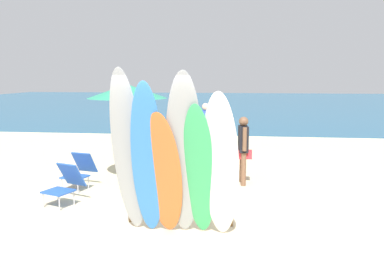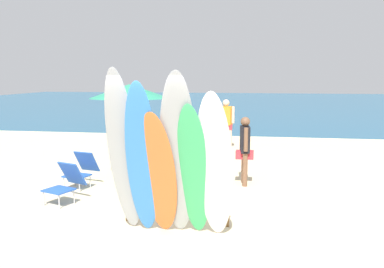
# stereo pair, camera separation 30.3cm
# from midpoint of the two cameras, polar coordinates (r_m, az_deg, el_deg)

# --- Properties ---
(ground) EXTENTS (60.00, 60.00, 0.00)m
(ground) POSITION_cam_midpoint_polar(r_m,az_deg,el_deg) (20.64, 3.70, 1.37)
(ground) COLOR beige
(ocean_water) EXTENTS (60.00, 40.00, 0.02)m
(ocean_water) POSITION_cam_midpoint_polar(r_m,az_deg,el_deg) (36.68, 5.12, 4.42)
(ocean_water) COLOR #235B7F
(ocean_water) RESTS_ON ground
(surfboard_rack) EXTENTS (1.83, 0.07, 0.69)m
(surfboard_rack) POSITION_cam_midpoint_polar(r_m,az_deg,el_deg) (6.85, -2.97, -8.62)
(surfboard_rack) COLOR brown
(surfboard_rack) RESTS_ON ground
(surfboard_grey_0) EXTENTS (0.54, 0.80, 2.63)m
(surfboard_grey_0) POSITION_cam_midpoint_polar(r_m,az_deg,el_deg) (6.26, -10.37, -2.72)
(surfboard_grey_0) COLOR #999EA3
(surfboard_grey_0) RESTS_ON ground
(surfboard_blue_1) EXTENTS (0.57, 0.87, 2.44)m
(surfboard_blue_1) POSITION_cam_midpoint_polar(r_m,az_deg,el_deg) (6.10, -7.69, -3.85)
(surfboard_blue_1) COLOR #337AD1
(surfboard_blue_1) RESTS_ON ground
(surfboard_orange_2) EXTENTS (0.63, 0.76, 2.00)m
(surfboard_orange_2) POSITION_cam_midpoint_polar(r_m,az_deg,el_deg) (6.16, -5.47, -5.80)
(surfboard_orange_2) COLOR orange
(surfboard_orange_2) RESTS_ON ground
(surfboard_grey_3) EXTENTS (0.64, 0.91, 2.59)m
(surfboard_grey_3) POSITION_cam_midpoint_polar(r_m,az_deg,el_deg) (6.01, -2.60, -3.27)
(surfboard_grey_3) COLOR #999EA3
(surfboard_grey_3) RESTS_ON ground
(surfboard_green_4) EXTENTS (0.55, 0.81, 2.12)m
(surfboard_green_4) POSITION_cam_midpoint_polar(r_m,az_deg,el_deg) (6.06, -0.40, -5.40)
(surfboard_green_4) COLOR #38B266
(surfboard_green_4) RESTS_ON ground
(surfboard_white_5) EXTENTS (0.60, 0.80, 2.30)m
(surfboard_white_5) POSITION_cam_midpoint_polar(r_m,az_deg,el_deg) (5.97, 2.60, -4.76)
(surfboard_white_5) COLOR white
(surfboard_white_5) RESTS_ON ground
(beachgoer_by_water) EXTENTS (0.41, 0.59, 1.57)m
(beachgoer_by_water) POSITION_cam_midpoint_polar(r_m,az_deg,el_deg) (9.28, 6.32, -1.63)
(beachgoer_by_water) COLOR brown
(beachgoer_by_water) RESTS_ON ground
(beachgoer_midbeach) EXTENTS (0.58, 0.38, 1.69)m
(beachgoer_midbeach) POSITION_cam_midpoint_polar(r_m,az_deg,el_deg) (8.45, -7.72, -2.17)
(beachgoer_midbeach) COLOR brown
(beachgoer_midbeach) RESTS_ON ground
(beachgoer_strolling) EXTENTS (0.62, 0.26, 1.63)m
(beachgoer_strolling) POSITION_cam_midpoint_polar(r_m,az_deg,el_deg) (12.67, 1.23, 1.27)
(beachgoer_strolling) COLOR beige
(beachgoer_strolling) RESTS_ON ground
(beachgoer_photographing) EXTENTS (0.59, 0.36, 1.68)m
(beachgoer_photographing) POSITION_cam_midpoint_polar(r_m,az_deg,el_deg) (13.84, 3.33, 1.97)
(beachgoer_photographing) COLOR beige
(beachgoer_photographing) RESTS_ON ground
(beach_chair_red) EXTENTS (0.67, 0.84, 0.79)m
(beach_chair_red) POSITION_cam_midpoint_polar(r_m,az_deg,el_deg) (9.39, -16.46, -4.81)
(beach_chair_red) COLOR #B7B7BC
(beach_chair_red) RESTS_ON ground
(beach_chair_blue) EXTENTS (0.73, 0.87, 0.79)m
(beach_chair_blue) POSITION_cam_midpoint_polar(r_m,az_deg,el_deg) (8.34, -18.49, -6.55)
(beach_chair_blue) COLOR #B7B7BC
(beach_chair_blue) RESTS_ON ground
(beach_umbrella) EXTENTS (1.83, 1.83, 2.29)m
(beach_umbrella) POSITION_cam_midpoint_polar(r_m,az_deg,el_deg) (9.41, -10.08, 5.96)
(beach_umbrella) COLOR silver
(beach_umbrella) RESTS_ON ground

